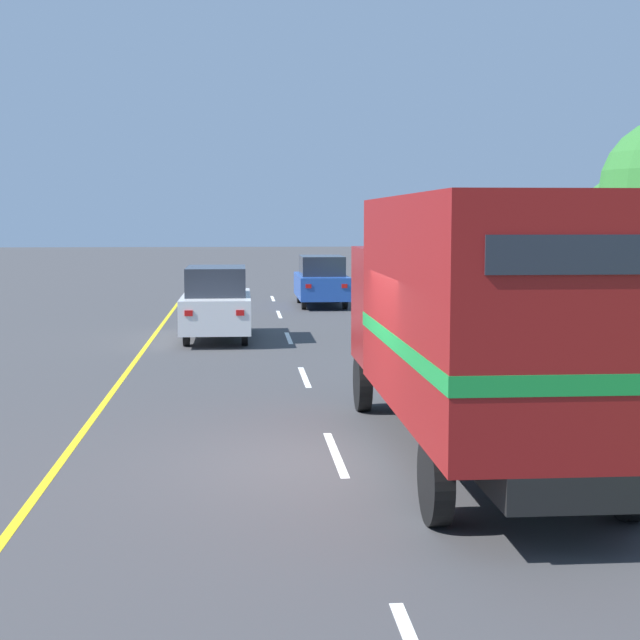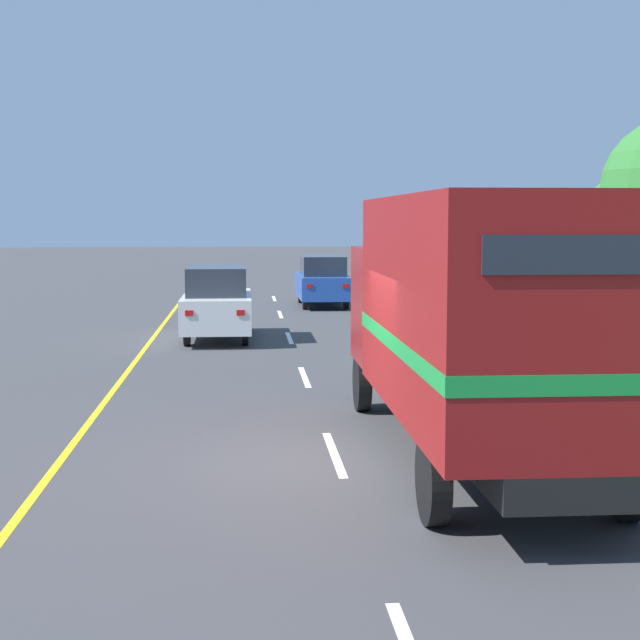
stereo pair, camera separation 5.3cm
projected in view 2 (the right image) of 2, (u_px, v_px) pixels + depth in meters
ground_plane at (337, 462)px, 13.07m from camera, size 200.00×200.00×0.00m
edge_line_yellow at (142, 352)px, 23.72m from camera, size 0.12×57.55×0.01m
centre_dash_near at (334, 454)px, 13.51m from camera, size 0.12×2.60×0.01m
centre_dash_mid_a at (304, 377)px, 20.06m from camera, size 0.12×2.60×0.01m
centre_dash_mid_b at (289, 338)px, 26.60m from camera, size 0.12×2.60×0.01m
centre_dash_far at (280, 314)px, 33.15m from camera, size 0.12×2.60×0.01m
centre_dash_farthest at (274, 299)px, 39.69m from camera, size 0.12×2.60×0.01m
horse_trailer_truck at (478, 316)px, 12.73m from camera, size 2.47×8.35×3.51m
lead_car_white at (217, 303)px, 26.24m from camera, size 1.80×4.56×1.96m
lead_car_blue_ahead at (323, 281)px, 36.24m from camera, size 1.80×4.48×1.87m
highway_sign at (559, 288)px, 21.83m from camera, size 2.02×0.09×2.72m
roadside_tree_mid at (624, 217)px, 35.26m from camera, size 2.97×2.97×4.78m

